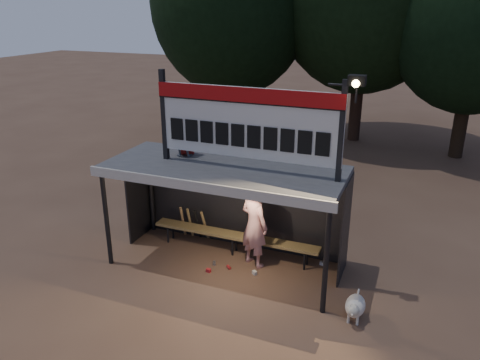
% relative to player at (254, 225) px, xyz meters
% --- Properties ---
extents(ground, '(80.00, 80.00, 0.00)m').
position_rel_player_xyz_m(ground, '(-0.60, -0.25, -0.97)').
color(ground, '#513828').
rests_on(ground, ground).
extents(player, '(0.83, 0.71, 1.93)m').
position_rel_player_xyz_m(player, '(0.00, 0.00, 0.00)').
color(player, silver).
rests_on(player, ground).
extents(child_a, '(0.53, 0.46, 0.91)m').
position_rel_player_xyz_m(child_a, '(-1.72, 0.05, 1.81)').
color(child_a, gray).
rests_on(child_a, dugout_shelter).
extents(child_b, '(0.52, 0.38, 0.97)m').
position_rel_player_xyz_m(child_b, '(-1.68, 0.18, 1.84)').
color(child_b, maroon).
rests_on(child_b, dugout_shelter).
extents(dugout_shelter, '(5.10, 2.08, 2.32)m').
position_rel_player_xyz_m(dugout_shelter, '(-0.60, -0.00, 0.88)').
color(dugout_shelter, '#414143').
rests_on(dugout_shelter, ground).
extents(scoreboard_assembly, '(4.10, 0.27, 1.99)m').
position_rel_player_xyz_m(scoreboard_assembly, '(-0.04, -0.25, 2.36)').
color(scoreboard_assembly, black).
rests_on(scoreboard_assembly, dugout_shelter).
extents(bench, '(4.00, 0.35, 0.48)m').
position_rel_player_xyz_m(bench, '(-0.60, 0.30, -0.53)').
color(bench, olive).
rests_on(bench, ground).
extents(tree_left, '(6.46, 6.46, 9.27)m').
position_rel_player_xyz_m(tree_left, '(-4.60, 9.75, 4.55)').
color(tree_left, '#2E2014').
rests_on(tree_left, ground).
extents(tree_right, '(6.08, 6.08, 8.72)m').
position_rel_player_xyz_m(tree_right, '(4.40, 10.25, 4.22)').
color(tree_right, black).
rests_on(tree_right, ground).
extents(dog, '(0.36, 0.81, 0.49)m').
position_rel_player_xyz_m(dog, '(2.39, -1.15, -0.69)').
color(dog, white).
rests_on(dog, ground).
extents(bats, '(0.69, 0.35, 0.84)m').
position_rel_player_xyz_m(bats, '(-1.78, 0.57, -0.54)').
color(bats, '#967146').
rests_on(bats, ground).
extents(litter, '(2.35, 1.29, 0.08)m').
position_rel_player_xyz_m(litter, '(-0.08, -0.26, -0.93)').
color(litter, red).
rests_on(litter, ground).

